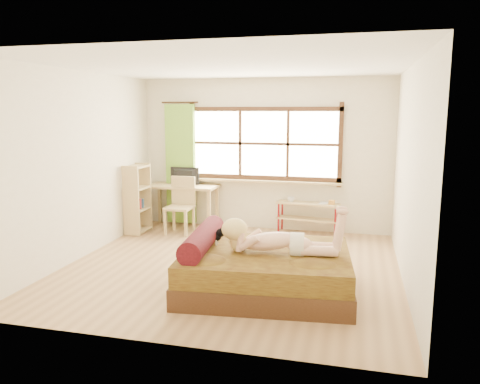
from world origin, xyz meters
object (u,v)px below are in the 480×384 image
(bed, at_px, (262,269))
(bookshelf, at_px, (138,199))
(pipe_shelf, at_px, (309,211))
(kitten, at_px, (211,235))
(desk, at_px, (183,191))
(chair, at_px, (181,202))
(woman, at_px, (278,228))

(bed, bearing_deg, bookshelf, 135.83)
(bed, xyz_separation_m, pipe_shelf, (0.26, 2.81, 0.13))
(kitten, xyz_separation_m, desk, (-1.35, 2.58, 0.07))
(bed, bearing_deg, desk, 121.46)
(desk, height_order, chair, chair)
(woman, distance_m, chair, 3.19)
(bed, distance_m, woman, 0.56)
(kitten, bearing_deg, pipe_shelf, 65.44)
(bed, distance_m, bookshelf, 3.42)
(chair, xyz_separation_m, bookshelf, (-0.74, -0.20, 0.06))
(pipe_shelf, xyz_separation_m, bookshelf, (-2.92, -0.68, 0.21))
(bed, bearing_deg, woman, -18.34)
(bed, bearing_deg, chair, 124.02)
(kitten, relative_size, bookshelf, 0.25)
(bed, bearing_deg, pipe_shelf, 79.15)
(bed, relative_size, woman, 1.53)
(pipe_shelf, distance_m, bookshelf, 3.01)
(bed, xyz_separation_m, chair, (-1.92, 2.33, 0.28))
(bookshelf, bearing_deg, pipe_shelf, 13.00)
(desk, xyz_separation_m, pipe_shelf, (2.29, 0.12, -0.28))
(desk, bearing_deg, chair, -73.08)
(bed, xyz_separation_m, woman, (0.20, -0.05, 0.52))
(desk, bearing_deg, kitten, -61.27)
(bed, relative_size, kitten, 7.15)
(kitten, distance_m, chair, 2.55)
(woman, bearing_deg, bookshelf, 137.25)
(woman, relative_size, bookshelf, 1.15)
(kitten, height_order, desk, desk)
(woman, bearing_deg, chair, 126.26)
(bed, height_order, bookshelf, bookshelf)
(woman, bearing_deg, desk, 123.60)
(kitten, distance_m, bookshelf, 2.83)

